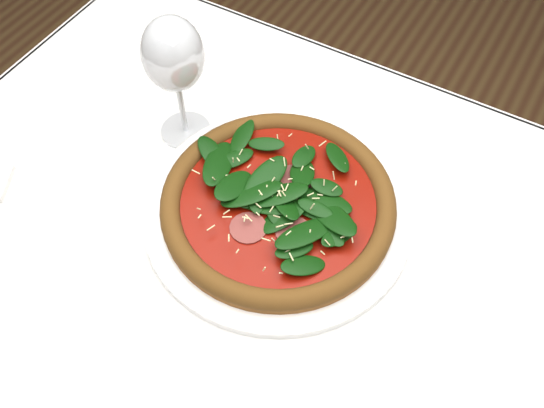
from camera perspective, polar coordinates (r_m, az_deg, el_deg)
The scene contains 4 objects.
dining_table at distance 0.92m, azimuth 1.96°, elevation -7.77°, with size 1.21×0.81×0.75m.
plate at distance 0.86m, azimuth 0.57°, elevation -0.55°, with size 0.38×0.38×0.02m.
pizza at distance 0.84m, azimuth 0.58°, elevation 0.29°, with size 0.40×0.40×0.04m.
wine_glass at distance 0.87m, azimuth -9.28°, elevation 13.48°, with size 0.09×0.09×0.21m.
Camera 1 is at (0.18, -0.38, 1.47)m, focal length 40.00 mm.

